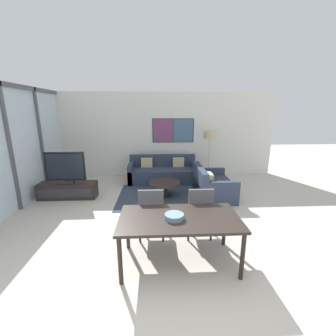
# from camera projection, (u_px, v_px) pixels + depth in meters

# --- Properties ---
(ground_plane) EXTENTS (24.00, 24.00, 0.00)m
(ground_plane) POSITION_uv_depth(u_px,v_px,m) (172.00, 297.00, 2.76)
(ground_plane) COLOR beige
(wall_back) EXTENTS (7.70, 0.09, 2.80)m
(wall_back) POSITION_uv_depth(u_px,v_px,m) (161.00, 135.00, 7.60)
(wall_back) COLOR silver
(wall_back) RESTS_ON ground_plane
(window_wall_left) EXTENTS (0.07, 5.37, 2.80)m
(window_wall_left) POSITION_uv_depth(u_px,v_px,m) (8.00, 143.00, 4.81)
(window_wall_left) COLOR silver
(window_wall_left) RESTS_ON ground_plane
(area_rug) EXTENTS (2.42, 1.93, 0.01)m
(area_rug) POSITION_uv_depth(u_px,v_px,m) (164.00, 196.00, 5.98)
(area_rug) COLOR #333D4C
(area_rug) RESTS_ON ground_plane
(tv_console) EXTENTS (1.45, 0.44, 0.41)m
(tv_console) POSITION_uv_depth(u_px,v_px,m) (68.00, 190.00, 5.82)
(tv_console) COLOR black
(tv_console) RESTS_ON ground_plane
(television) EXTENTS (0.98, 0.20, 0.80)m
(television) POSITION_uv_depth(u_px,v_px,m) (65.00, 168.00, 5.67)
(television) COLOR #2D2D33
(television) RESTS_ON tv_console
(sofa_main) EXTENTS (2.15, 0.91, 0.79)m
(sofa_main) POSITION_uv_depth(u_px,v_px,m) (163.00, 172.00, 7.25)
(sofa_main) COLOR #2D384C
(sofa_main) RESTS_ON ground_plane
(sofa_side) EXTENTS (0.91, 1.38, 0.79)m
(sofa_side) POSITION_uv_depth(u_px,v_px,m) (211.00, 186.00, 5.92)
(sofa_side) COLOR #2D384C
(sofa_side) RESTS_ON ground_plane
(coffee_table) EXTENTS (0.84, 0.84, 0.39)m
(coffee_table) POSITION_uv_depth(u_px,v_px,m) (164.00, 185.00, 5.91)
(coffee_table) COLOR black
(coffee_table) RESTS_ON ground_plane
(dining_table) EXTENTS (1.73, 0.92, 0.74)m
(dining_table) POSITION_uv_depth(u_px,v_px,m) (179.00, 222.00, 3.24)
(dining_table) COLOR black
(dining_table) RESTS_ON ground_plane
(dining_chair_left) EXTENTS (0.46, 0.46, 0.96)m
(dining_chair_left) POSITION_uv_depth(u_px,v_px,m) (151.00, 211.00, 3.90)
(dining_chair_left) COLOR #4C4C51
(dining_chair_left) RESTS_ON ground_plane
(dining_chair_centre) EXTENTS (0.46, 0.46, 0.96)m
(dining_chair_centre) POSITION_uv_depth(u_px,v_px,m) (199.00, 210.00, 3.93)
(dining_chair_centre) COLOR #4C4C51
(dining_chair_centre) RESTS_ON ground_plane
(fruit_bowl) EXTENTS (0.27, 0.27, 0.07)m
(fruit_bowl) POSITION_uv_depth(u_px,v_px,m) (174.00, 216.00, 3.16)
(fruit_bowl) COLOR slate
(fruit_bowl) RESTS_ON dining_table
(floor_lamp) EXTENTS (0.42, 0.42, 1.58)m
(floor_lamp) POSITION_uv_depth(u_px,v_px,m) (210.00, 137.00, 7.12)
(floor_lamp) COLOR #2D2D33
(floor_lamp) RESTS_ON ground_plane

